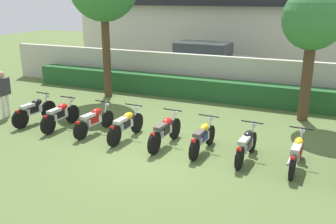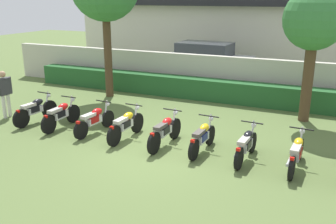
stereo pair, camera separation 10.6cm
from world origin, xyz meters
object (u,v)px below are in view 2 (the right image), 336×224
(motorcycle_in_row_4, at_px, (165,131))
(inspector_person, at_px, (4,90))
(motorcycle_in_row_2, at_px, (94,120))
(motorcycle_in_row_1, at_px, (61,115))
(tree_far_side, at_px, (314,21))
(motorcycle_in_row_6, at_px, (246,145))
(motorcycle_in_row_5, at_px, (202,137))
(parked_car, at_px, (207,61))
(motorcycle_in_row_7, at_px, (297,153))
(motorcycle_in_row_0, at_px, (35,110))
(motorcycle_in_row_3, at_px, (126,125))

(motorcycle_in_row_4, bearing_deg, inspector_person, 91.73)
(motorcycle_in_row_2, relative_size, motorcycle_in_row_4, 0.95)
(motorcycle_in_row_1, relative_size, inspector_person, 1.09)
(tree_far_side, bearing_deg, motorcycle_in_row_6, -104.78)
(tree_far_side, height_order, motorcycle_in_row_4, tree_far_side)
(motorcycle_in_row_5, bearing_deg, parked_car, 20.36)
(motorcycle_in_row_5, relative_size, motorcycle_in_row_6, 1.00)
(motorcycle_in_row_4, bearing_deg, motorcycle_in_row_5, -86.19)
(tree_far_side, xyz_separation_m, inspector_person, (-9.72, -3.97, -2.38))
(motorcycle_in_row_4, distance_m, inspector_person, 6.30)
(motorcycle_in_row_6, xyz_separation_m, motorcycle_in_row_7, (1.26, -0.01, 0.00))
(motorcycle_in_row_0, distance_m, motorcycle_in_row_2, 2.42)
(motorcycle_in_row_1, xyz_separation_m, inspector_person, (-2.53, 0.12, 0.54))
(motorcycle_in_row_7, bearing_deg, inspector_person, 91.87)
(motorcycle_in_row_0, xyz_separation_m, motorcycle_in_row_1, (1.15, -0.07, -0.00))
(motorcycle_in_row_4, distance_m, motorcycle_in_row_5, 1.13)
(motorcycle_in_row_6, bearing_deg, tree_far_side, -11.13)
(motorcycle_in_row_6, bearing_deg, motorcycle_in_row_2, 92.36)
(parked_car, bearing_deg, motorcycle_in_row_6, -63.18)
(motorcycle_in_row_5, bearing_deg, motorcycle_in_row_3, 92.57)
(motorcycle_in_row_7, bearing_deg, motorcycle_in_row_0, 92.05)
(tree_far_side, relative_size, motorcycle_in_row_6, 2.50)
(parked_car, xyz_separation_m, inspector_person, (-4.46, -9.07, 0.06))
(motorcycle_in_row_1, bearing_deg, motorcycle_in_row_6, -89.85)
(motorcycle_in_row_1, bearing_deg, motorcycle_in_row_3, -89.21)
(tree_far_side, xyz_separation_m, motorcycle_in_row_5, (-2.32, -4.08, -2.93))
(tree_far_side, height_order, inspector_person, tree_far_side)
(motorcycle_in_row_1, bearing_deg, motorcycle_in_row_7, -89.87)
(motorcycle_in_row_0, height_order, motorcycle_in_row_5, motorcycle_in_row_0)
(tree_far_side, bearing_deg, motorcycle_in_row_2, -145.78)
(motorcycle_in_row_6, bearing_deg, inspector_person, 92.52)
(motorcycle_in_row_2, bearing_deg, inspector_person, 94.56)
(parked_car, bearing_deg, motorcycle_in_row_2, -91.60)
(inspector_person, bearing_deg, tree_far_side, 22.19)
(motorcycle_in_row_2, bearing_deg, parked_car, 1.36)
(parked_car, distance_m, motorcycle_in_row_6, 10.15)
(motorcycle_in_row_4, bearing_deg, motorcycle_in_row_7, -87.89)
(motorcycle_in_row_1, distance_m, motorcycle_in_row_7, 7.37)
(motorcycle_in_row_3, bearing_deg, motorcycle_in_row_0, 91.48)
(motorcycle_in_row_6, bearing_deg, motorcycle_in_row_7, -86.92)
(motorcycle_in_row_1, relative_size, motorcycle_in_row_3, 0.95)
(motorcycle_in_row_1, xyz_separation_m, motorcycle_in_row_7, (7.37, -0.06, -0.01))
(parked_car, relative_size, motorcycle_in_row_3, 2.38)
(motorcycle_in_row_5, height_order, motorcycle_in_row_7, motorcycle_in_row_7)
(motorcycle_in_row_3, xyz_separation_m, motorcycle_in_row_7, (4.92, -0.07, -0.01))
(motorcycle_in_row_0, height_order, motorcycle_in_row_2, motorcycle_in_row_0)
(motorcycle_in_row_2, xyz_separation_m, inspector_person, (-3.80, 0.06, 0.56))
(motorcycle_in_row_0, xyz_separation_m, motorcycle_in_row_3, (3.59, -0.06, -0.00))
(parked_car, distance_m, tree_far_side, 7.73)
(motorcycle_in_row_0, relative_size, motorcycle_in_row_4, 0.96)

